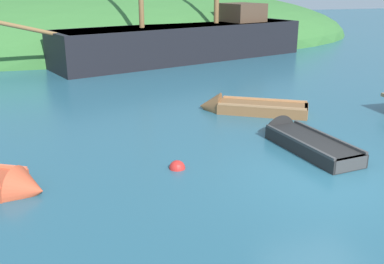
{
  "coord_description": "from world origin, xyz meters",
  "views": [
    {
      "loc": [
        -5.64,
        -7.95,
        4.32
      ],
      "look_at": [
        -2.06,
        3.88,
        0.15
      ],
      "focal_mm": 41.56,
      "sensor_mm": 36.0,
      "label": 1
    }
  ],
  "objects_px": {
    "sailing_ship": "(187,47)",
    "rowboat_center": "(299,141)",
    "buoy_red": "(177,168)",
    "rowboat_outer_left": "(246,109)"
  },
  "relations": [
    {
      "from": "sailing_ship",
      "to": "rowboat_center",
      "type": "relative_size",
      "value": 4.7
    },
    {
      "from": "sailing_ship",
      "to": "rowboat_center",
      "type": "bearing_deg",
      "value": 68.35
    },
    {
      "from": "rowboat_center",
      "to": "buoy_red",
      "type": "bearing_deg",
      "value": 92.22
    },
    {
      "from": "sailing_ship",
      "to": "rowboat_outer_left",
      "type": "distance_m",
      "value": 11.43
    },
    {
      "from": "buoy_red",
      "to": "rowboat_outer_left",
      "type": "bearing_deg",
      "value": 48.92
    },
    {
      "from": "sailing_ship",
      "to": "rowboat_outer_left",
      "type": "bearing_deg",
      "value": 66.62
    },
    {
      "from": "sailing_ship",
      "to": "buoy_red",
      "type": "height_order",
      "value": "sailing_ship"
    },
    {
      "from": "buoy_red",
      "to": "rowboat_center",
      "type": "bearing_deg",
      "value": 9.29
    },
    {
      "from": "rowboat_center",
      "to": "rowboat_outer_left",
      "type": "distance_m",
      "value": 3.52
    },
    {
      "from": "rowboat_outer_left",
      "to": "buoy_red",
      "type": "relative_size",
      "value": 9.41
    }
  ]
}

